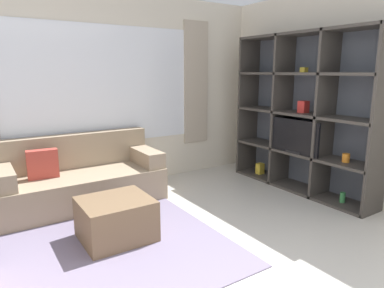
% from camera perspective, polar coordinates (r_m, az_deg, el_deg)
% --- Properties ---
extents(wall_back, '(6.08, 0.11, 2.70)m').
position_cam_1_polar(wall_back, '(4.91, -14.69, 8.37)').
color(wall_back, beige).
rests_on(wall_back, ground_plane).
extents(wall_right, '(0.07, 4.58, 2.70)m').
position_cam_1_polar(wall_right, '(4.99, 21.14, 7.94)').
color(wall_right, beige).
rests_on(wall_right, ground_plane).
extents(area_rug, '(2.96, 2.35, 0.01)m').
position_cam_1_polar(area_rug, '(3.46, -21.18, -16.97)').
color(area_rug, slate).
rests_on(area_rug, ground_plane).
extents(shelving_unit, '(0.43, 2.19, 2.14)m').
position_cam_1_polar(shelving_unit, '(4.93, 18.17, 4.64)').
color(shelving_unit, '#515660').
rests_on(shelving_unit, ground_plane).
extents(couch_main, '(1.96, 0.83, 0.84)m').
position_cam_1_polar(couch_main, '(4.53, -18.15, -5.69)').
color(couch_main, gray).
rests_on(couch_main, ground_plane).
extents(ottoman, '(0.67, 0.61, 0.42)m').
position_cam_1_polar(ottoman, '(3.53, -12.55, -12.16)').
color(ottoman, brown).
rests_on(ottoman, ground_plane).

